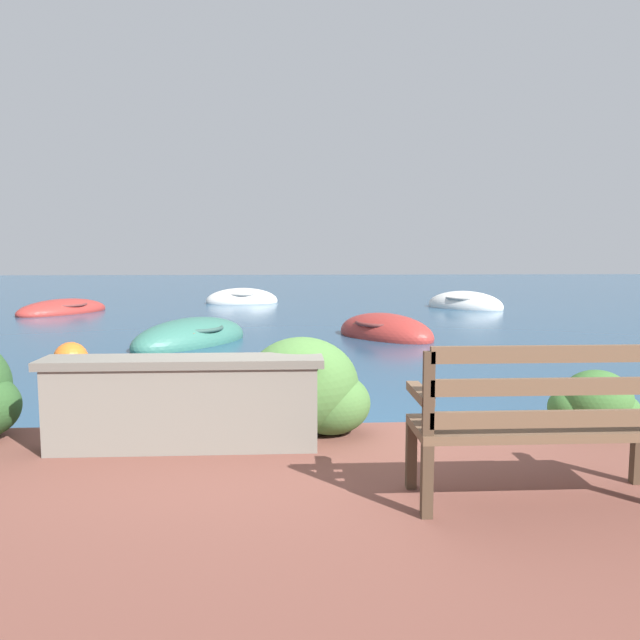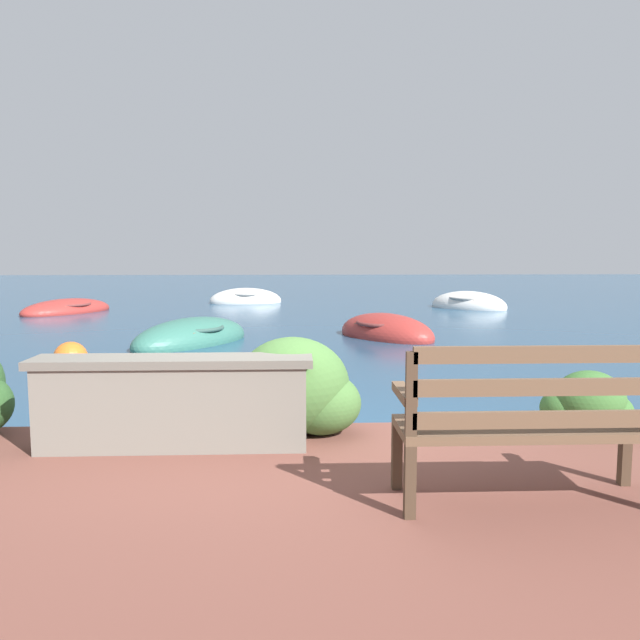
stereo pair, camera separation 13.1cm
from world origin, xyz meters
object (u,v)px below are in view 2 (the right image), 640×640
(rowboat_far, at_px, (67,310))
(mooring_buoy, at_px, (71,358))
(park_bench, at_px, (530,420))
(rowboat_mid, at_px, (386,334))
(rowboat_outer, at_px, (468,306))
(rowboat_distant, at_px, (246,301))
(rowboat_nearest, at_px, (192,340))

(rowboat_far, height_order, mooring_buoy, rowboat_far)
(park_bench, xyz_separation_m, rowboat_mid, (0.45, 8.49, -0.63))
(rowboat_mid, height_order, rowboat_outer, rowboat_outer)
(rowboat_outer, relative_size, rowboat_distant, 1.04)
(park_bench, height_order, rowboat_nearest, park_bench)
(rowboat_nearest, relative_size, rowboat_mid, 1.15)
(park_bench, xyz_separation_m, rowboat_outer, (3.76, 14.56, -0.63))
(rowboat_mid, height_order, mooring_buoy, rowboat_mid)
(rowboat_mid, relative_size, rowboat_distant, 1.06)
(park_bench, distance_m, rowboat_distant, 16.96)
(rowboat_nearest, bearing_deg, rowboat_outer, 166.30)
(rowboat_mid, height_order, rowboat_far, rowboat_mid)
(rowboat_nearest, bearing_deg, rowboat_far, -111.70)
(park_bench, distance_m, mooring_buoy, 7.42)
(rowboat_far, height_order, rowboat_outer, rowboat_outer)
(rowboat_outer, distance_m, rowboat_distant, 6.98)
(rowboat_nearest, xyz_separation_m, mooring_buoy, (-1.43, -2.03, 0.02))
(rowboat_nearest, xyz_separation_m, rowboat_outer, (6.92, 6.72, 0.01))
(rowboat_distant, bearing_deg, rowboat_outer, 155.29)
(rowboat_nearest, bearing_deg, rowboat_mid, 132.45)
(park_bench, height_order, rowboat_outer, park_bench)
(rowboat_far, bearing_deg, rowboat_nearest, 66.24)
(rowboat_nearest, bearing_deg, rowboat_distant, -149.70)
(park_bench, xyz_separation_m, rowboat_nearest, (-3.15, 7.83, -0.63))
(rowboat_mid, bearing_deg, mooring_buoy, 83.35)
(park_bench, bearing_deg, rowboat_far, 113.89)
(park_bench, bearing_deg, rowboat_outer, 70.86)
(park_bench, relative_size, rowboat_distant, 0.61)
(rowboat_mid, distance_m, mooring_buoy, 5.71)
(park_bench, relative_size, rowboat_nearest, 0.50)
(rowboat_outer, relative_size, mooring_buoy, 4.63)
(rowboat_distant, distance_m, mooring_buoy, 11.03)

